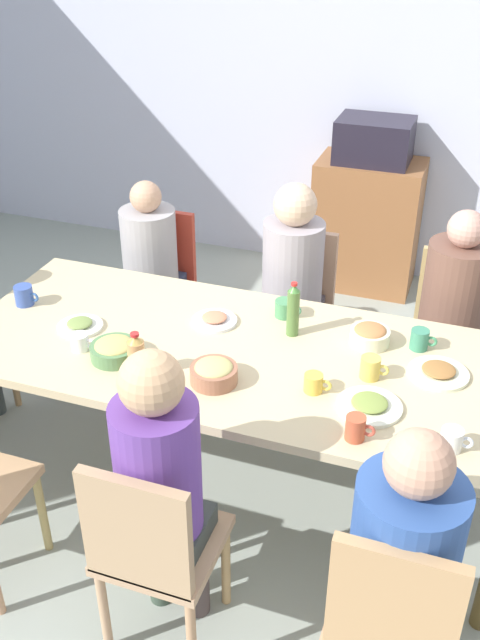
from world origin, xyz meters
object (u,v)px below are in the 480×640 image
Objects in this scene: plate_3 at (80,325)px; bottle_0 at (136,356)px; chair_0 at (393,616)px; chair_1 at (158,280)px; cup_1 at (452,440)px; side_cabinet at (366,225)px; bowl_0 at (115,350)px; cup_0 at (314,383)px; chair_3 at (449,329)px; cup_3 at (356,428)px; cup_4 at (285,308)px; person_6 at (292,273)px; plate_2 at (369,405)px; cup_5 at (81,342)px; bottle_1 at (293,310)px; plate_0 at (214,320)px; chair_5 at (153,547)px; chair_6 at (295,303)px; person_0 at (405,550)px; plate_1 at (438,372)px; bowl_1 at (214,373)px; dining_table at (240,363)px; person_1 at (149,260)px; microwave at (374,140)px; bowl_2 at (370,335)px; cup_2 at (24,295)px; person_3 at (454,303)px; person_5 at (160,478)px; cup_7 at (420,339)px; cup_6 at (371,368)px.

bottle_0 is (0.40, -0.24, 0.08)m from plate_3.
chair_1 is (-1.63, 1.79, 0.00)m from chair_0.
side_cabinet is at bearing 106.60° from cup_1.
cup_0 is (0.84, 0.05, -0.00)m from bowl_0.
chair_3 reaches higher than cup_0.
cup_3 is at bearing -9.48° from bowl_0.
person_6 is at bearing 101.85° from cup_4.
plate_2 is at bearing -9.05° from cup_0.
bottle_0 is (0.31, -0.09, 0.06)m from cup_5.
bottle_1 is 2.06m from side_cabinet.
chair_5 is at bearing -80.19° from plate_0.
chair_5 reaches higher than plate_3.
chair_6 is 4.39× the size of plate_0.
cup_1 is at bearing -53.89° from chair_6.
cup_3 is 0.91m from bottle_0.
chair_0 is at bearing -27.22° from bottle_0.
plate_1 is (-0.00, 0.90, 0.06)m from person_0.
bowl_1 reaches higher than cup_4.
cup_3 is 0.88m from cup_4.
bottle_0 reaches higher than dining_table.
cup_4 is 0.14× the size of side_cabinet.
bottle_1 is at bearing 135.48° from plate_2.
person_1 is 1.17m from bottle_1.
cup_5 is at bearing -57.97° from plate_3.
cup_4 reaches higher than cup_5.
plate_3 is at bearing -173.99° from plate_1.
bowl_2 is at bearing -79.52° from microwave.
cup_2 is at bearing 171.71° from cup_0.
cup_5 is (-1.45, -1.02, 0.08)m from person_3.
chair_6 is 0.24m from person_6.
plate_1 is 0.98× the size of plate_2.
bottle_1 is at bearing -89.03° from microwave.
person_5 is at bearing -115.69° from chair_3.
side_cabinet is at bearing 102.29° from chair_0.
plate_0 is 0.90m from cup_7.
person_0 reaches higher than chair_5.
plate_0 is 0.33m from cup_4.
microwave reaches higher than side_cabinet.
chair_6 is 1.41m from cup_2.
cup_2 reaches higher than cup_4.
person_6 is 1.14m from plate_3.
cup_6 is at bearing 93.03° from cup_3.
plate_0 is 1.65× the size of cup_4.
bowl_0 is 0.84m from cup_0.
person_5 is 11.59× the size of cup_3.
chair_3 is 3.54× the size of bottle_1.
microwave reaches higher than plate_2.
person_3 is 0.71m from plate_1.
chair_5 is at bearing -48.50° from plate_3.
bowl_2 is at bearing 25.32° from bowl_0.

